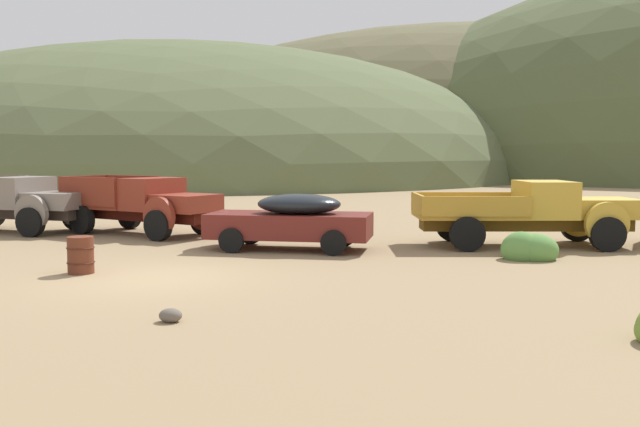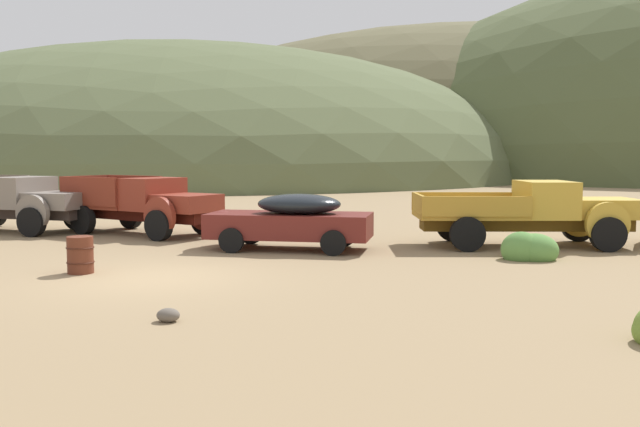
{
  "view_description": "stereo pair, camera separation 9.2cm",
  "coord_description": "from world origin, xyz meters",
  "px_view_note": "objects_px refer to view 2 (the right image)",
  "views": [
    {
      "loc": [
        6.41,
        -13.41,
        2.64
      ],
      "look_at": [
        2.69,
        4.71,
        1.05
      ],
      "focal_mm": 38.29,
      "sensor_mm": 36.0,
      "label": 1
    },
    {
      "loc": [
        6.5,
        -13.39,
        2.64
      ],
      "look_at": [
        2.69,
        4.71,
        1.05
      ],
      "focal_mm": 38.29,
      "sensor_mm": 36.0,
      "label": 2
    }
  ],
  "objects_px": {
    "truck_primer_gray": "(19,202)",
    "truck_faded_yellow": "(542,212)",
    "truck_rust_red": "(150,204)",
    "oil_drum_spare": "(80,255)",
    "car_oxblood": "(285,220)"
  },
  "relations": [
    {
      "from": "car_oxblood",
      "to": "oil_drum_spare",
      "type": "height_order",
      "value": "car_oxblood"
    },
    {
      "from": "truck_faded_yellow",
      "to": "oil_drum_spare",
      "type": "height_order",
      "value": "truck_faded_yellow"
    },
    {
      "from": "oil_drum_spare",
      "to": "truck_faded_yellow",
      "type": "bearing_deg",
      "value": 32.8
    },
    {
      "from": "truck_faded_yellow",
      "to": "truck_primer_gray",
      "type": "bearing_deg",
      "value": 167.79
    },
    {
      "from": "truck_rust_red",
      "to": "car_oxblood",
      "type": "xyz_separation_m",
      "value": [
        5.25,
        -2.48,
        -0.19
      ]
    },
    {
      "from": "truck_rust_red",
      "to": "oil_drum_spare",
      "type": "bearing_deg",
      "value": -56.54
    },
    {
      "from": "truck_rust_red",
      "to": "car_oxblood",
      "type": "height_order",
      "value": "truck_rust_red"
    },
    {
      "from": "truck_primer_gray",
      "to": "truck_faded_yellow",
      "type": "relative_size",
      "value": 0.92
    },
    {
      "from": "truck_primer_gray",
      "to": "truck_faded_yellow",
      "type": "distance_m",
      "value": 17.17
    },
    {
      "from": "oil_drum_spare",
      "to": "car_oxblood",
      "type": "bearing_deg",
      "value": 53.11
    },
    {
      "from": "truck_primer_gray",
      "to": "truck_rust_red",
      "type": "xyz_separation_m",
      "value": [
        4.83,
        0.06,
        -0.01
      ]
    },
    {
      "from": "truck_primer_gray",
      "to": "truck_faded_yellow",
      "type": "bearing_deg",
      "value": 4.49
    },
    {
      "from": "car_oxblood",
      "to": "truck_faded_yellow",
      "type": "relative_size",
      "value": 0.73
    },
    {
      "from": "truck_primer_gray",
      "to": "car_oxblood",
      "type": "relative_size",
      "value": 1.26
    },
    {
      "from": "oil_drum_spare",
      "to": "truck_primer_gray",
      "type": "bearing_deg",
      "value": 132.91
    }
  ]
}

